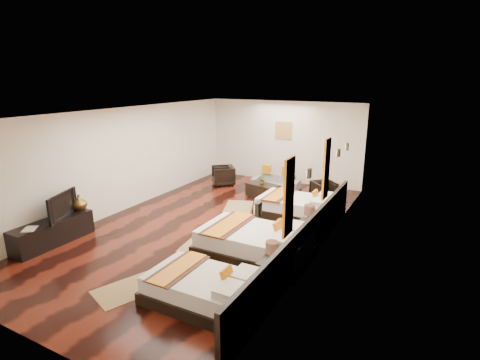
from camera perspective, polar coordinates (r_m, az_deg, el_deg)
The scene contains 30 objects.
floor at distance 9.41m, azimuth -4.48°, elevation -6.92°, with size 5.50×9.50×0.01m, color black.
ceiling at distance 8.74m, azimuth -4.87°, elevation 10.31°, with size 5.50×9.50×0.01m, color white.
back_wall at distance 13.14m, azimuth 6.62°, elevation 5.79°, with size 5.50×0.01×2.80m, color silver.
left_wall at distance 10.68m, azimuth -17.21°, elevation 3.00°, with size 0.01×9.50×2.80m, color silver.
right_wall at distance 7.88m, azimuth 12.43°, elevation -0.93°, with size 0.01×9.50×2.80m, color silver.
headboard_panel at distance 7.50m, azimuth 10.00°, elevation -9.41°, with size 0.08×6.60×0.90m, color black.
bed_near at distance 6.35m, azimuth -5.33°, elevation -16.15°, with size 1.90×1.20×0.73m.
bed_mid at distance 7.76m, azimuth 2.38°, elevation -9.51°, with size 2.28×1.43×0.87m.
bed_far at distance 10.02m, azimuth 8.87°, elevation -4.03°, with size 2.05×1.29×0.78m.
nightstand_a at distance 6.76m, azimuth 4.82°, elevation -13.59°, with size 0.43×0.43×0.85m.
nightstand_b at distance 8.50m, azimuth 10.39°, elevation -7.41°, with size 0.44×0.44×0.88m.
jute_mat_near at distance 7.06m, azimuth -16.27°, elevation -15.58°, with size 0.75×1.20×0.01m, color olive.
jute_mat_mid at distance 8.50m, azimuth -5.53°, elevation -9.45°, with size 0.75×1.20×0.01m, color olive.
jute_mat_far at distance 10.63m, azimuth -0.26°, elevation -4.18°, with size 0.75×1.20×0.01m, color olive.
tv_console at distance 9.28m, azimuth -26.59°, elevation -7.10°, with size 0.50×1.80×0.55m, color black.
tv at distance 9.15m, azimuth -25.92°, elevation -3.52°, with size 1.02×0.13×0.59m, color black.
book at distance 8.87m, azimuth -30.09°, elevation -6.56°, with size 0.24×0.33×0.03m, color black.
figurine at distance 9.54m, azimuth -23.30°, elevation -3.16°, with size 0.36×0.36×0.37m, color brown.
sofa at distance 12.47m, azimuth 5.51°, elevation -0.22°, with size 1.56×0.61×0.46m, color gray.
armchair_left at distance 12.77m, azimuth -2.57°, elevation 0.68°, with size 0.70×0.72×0.66m, color black.
armchair_right at distance 11.42m, azimuth 12.63°, elevation -1.64°, with size 0.63×0.65×0.59m, color black.
coffee_table at distance 11.55m, azimuth 3.49°, elevation -1.59°, with size 1.00×0.50×0.40m, color black.
table_plant at distance 11.48m, azimuth 3.42°, elevation 0.10°, with size 0.26×0.22×0.29m, color #296120.
orange_panel_a at distance 6.07m, azimuth 7.43°, elevation -2.65°, with size 0.04×0.40×1.30m, color #D86014.
orange_panel_b at distance 8.09m, azimuth 13.00°, elevation 1.66°, with size 0.04×0.40×1.30m, color #D86014.
sconce_near at distance 5.06m, azimuth 2.76°, elevation -4.41°, with size 0.07×0.12×0.18m.
sconce_mid at distance 7.03m, azimuth 10.48°, elevation 1.02°, with size 0.07×0.12×0.18m.
sconce_far at distance 9.11m, azimuth 14.76°, elevation 4.02°, with size 0.07×0.12×0.18m.
sconce_lounge at distance 9.97m, azimuth 16.00°, elevation 4.89°, with size 0.07×0.12×0.18m.
gold_artwork at distance 13.06m, azimuth 6.64°, elevation 7.51°, with size 0.60×0.04×0.60m, color #AD873F.
Camera 1 is at (4.73, -7.31, 3.56)m, focal length 28.03 mm.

